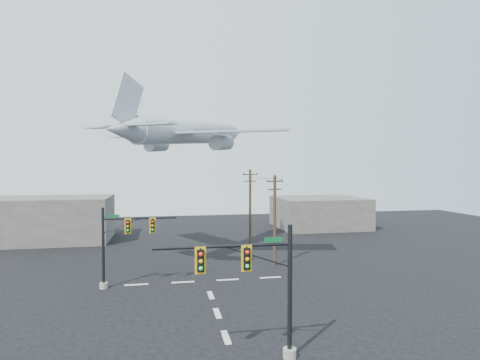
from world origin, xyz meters
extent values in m
plane|color=black|center=(0.00, 0.00, 0.00)|extent=(120.00, 120.00, 0.00)
cube|color=silver|center=(0.00, 0.00, 0.01)|extent=(0.40, 2.00, 0.01)
cube|color=silver|center=(0.00, 4.00, 0.01)|extent=(0.40, 2.00, 0.01)
cube|color=silver|center=(0.00, 8.00, 0.01)|extent=(0.40, 2.00, 0.01)
cube|color=silver|center=(-6.00, 12.00, 0.01)|extent=(2.00, 0.40, 0.01)
cube|color=silver|center=(-2.00, 12.00, 0.01)|extent=(2.00, 0.40, 0.01)
cube|color=silver|center=(2.00, 12.00, 0.01)|extent=(2.00, 0.40, 0.01)
cube|color=silver|center=(6.00, 12.00, 0.01)|extent=(2.00, 0.40, 0.01)
cylinder|color=gray|center=(2.95, -3.18, 0.26)|extent=(0.72, 0.72, 0.51)
cylinder|color=black|center=(2.95, -3.18, 3.59)|extent=(0.25, 0.25, 7.18)
cylinder|color=black|center=(-0.62, -3.18, 6.16)|extent=(7.14, 0.16, 0.16)
cylinder|color=black|center=(1.16, -3.18, 5.54)|extent=(3.78, 0.08, 0.08)
cube|color=black|center=(0.57, -3.33, 5.51)|extent=(0.35, 0.31, 1.13)
cube|color=#E1B30D|center=(0.57, -3.31, 5.51)|extent=(0.56, 0.04, 1.39)
sphere|color=#FF1D0E|center=(0.57, -3.50, 5.87)|extent=(0.21, 0.21, 0.21)
sphere|color=orange|center=(0.57, -3.50, 5.51)|extent=(0.21, 0.21, 0.21)
sphere|color=#0BBF4A|center=(0.57, -3.50, 5.15)|extent=(0.21, 0.21, 0.21)
cube|color=black|center=(-1.81, -3.33, 5.51)|extent=(0.35, 0.31, 1.13)
cube|color=#E1B30D|center=(-1.81, -3.31, 5.51)|extent=(0.56, 0.04, 1.39)
sphere|color=#FF1D0E|center=(-1.81, -3.50, 5.87)|extent=(0.21, 0.21, 0.21)
sphere|color=orange|center=(-1.81, -3.50, 5.51)|extent=(0.21, 0.21, 0.21)
sphere|color=#0BBF4A|center=(-1.81, -3.50, 5.15)|extent=(0.21, 0.21, 0.21)
cube|color=#0B5127|center=(2.02, -3.24, 6.41)|extent=(0.97, 0.04, 0.27)
cylinder|color=gray|center=(-8.63, 11.46, 0.24)|extent=(0.68, 0.68, 0.49)
cylinder|color=black|center=(-8.63, 11.46, 3.40)|extent=(0.23, 0.23, 6.81)
cylinder|color=black|center=(-5.59, 11.46, 5.84)|extent=(6.08, 0.16, 0.16)
cylinder|color=black|center=(-7.11, 11.46, 5.25)|extent=(3.26, 0.08, 0.08)
cube|color=black|center=(-6.60, 11.31, 5.22)|extent=(0.33, 0.29, 1.07)
cube|color=#E1B30D|center=(-6.60, 11.33, 5.22)|extent=(0.54, 0.04, 1.31)
sphere|color=#FF1D0E|center=(-6.60, 11.15, 5.56)|extent=(0.19, 0.19, 0.19)
sphere|color=orange|center=(-6.60, 11.15, 5.22)|extent=(0.19, 0.19, 0.19)
sphere|color=#0BBF4A|center=(-6.60, 11.15, 4.88)|extent=(0.19, 0.19, 0.19)
cube|color=black|center=(-4.57, 11.31, 5.22)|extent=(0.33, 0.29, 1.07)
cube|color=#E1B30D|center=(-4.57, 11.33, 5.22)|extent=(0.54, 0.04, 1.31)
sphere|color=#FF1D0E|center=(-4.57, 11.15, 5.56)|extent=(0.19, 0.19, 0.19)
sphere|color=orange|center=(-4.57, 11.15, 5.22)|extent=(0.19, 0.19, 0.19)
sphere|color=#0BBF4A|center=(-4.57, 11.15, 4.88)|extent=(0.19, 0.19, 0.19)
cube|color=#0B5127|center=(-7.75, 11.40, 6.08)|extent=(0.92, 0.04, 0.25)
cylinder|color=#42301C|center=(7.60, 16.29, 4.67)|extent=(0.31, 0.31, 9.33)
cube|color=#42301C|center=(7.60, 16.29, 8.71)|extent=(1.85, 0.54, 0.12)
cube|color=#42301C|center=(7.60, 16.29, 7.88)|extent=(1.44, 0.45, 0.12)
cylinder|color=black|center=(6.79, 16.10, 8.81)|extent=(0.10, 0.10, 0.12)
cylinder|color=black|center=(7.60, 16.29, 8.81)|extent=(0.10, 0.10, 0.12)
cylinder|color=black|center=(8.41, 16.48, 8.81)|extent=(0.10, 0.10, 0.12)
cylinder|color=#42301C|center=(7.48, 27.66, 4.92)|extent=(0.33, 0.33, 9.84)
cube|color=#42301C|center=(7.48, 27.66, 9.17)|extent=(1.90, 0.84, 0.13)
cube|color=#42301C|center=(7.48, 27.66, 8.29)|extent=(1.49, 0.68, 0.13)
cylinder|color=black|center=(6.65, 27.98, 9.29)|extent=(0.11, 0.11, 0.13)
cylinder|color=black|center=(7.48, 27.66, 9.29)|extent=(0.11, 0.11, 0.13)
cylinder|color=black|center=(8.30, 27.34, 9.29)|extent=(0.11, 0.11, 0.13)
cylinder|color=black|center=(6.68, 21.97, 8.89)|extent=(0.21, 11.37, 0.03)
cylinder|color=black|center=(8.39, 21.97, 8.89)|extent=(0.10, 11.37, 0.03)
cylinder|color=#A6ABB2|center=(-0.78, 21.20, 14.10)|extent=(12.78, 15.39, 3.80)
cone|color=#A6ABB2|center=(5.64, 29.50, 14.76)|extent=(4.60, 4.83, 2.97)
cone|color=#A6ABB2|center=(-7.20, 12.89, 13.44)|extent=(4.37, 4.65, 2.69)
cube|color=#A6ABB2|center=(-6.33, 24.00, 13.77)|extent=(8.51, 11.63, 0.45)
cube|color=#A6ABB2|center=(3.33, 16.53, 13.77)|extent=(11.67, 6.20, 0.45)
cylinder|color=#A6ABB2|center=(-4.40, 23.50, 12.71)|extent=(2.94, 3.17, 1.70)
cylinder|color=#A6ABB2|center=(2.36, 18.27, 12.71)|extent=(2.94, 3.17, 1.70)
cube|color=#A6ABB2|center=(-6.72, 13.52, 16.06)|extent=(2.68, 3.37, 4.97)
cube|color=#A6ABB2|center=(-9.09, 14.92, 13.82)|extent=(4.08, 4.54, 0.27)
cube|color=#A6ABB2|center=(-4.76, 11.58, 13.82)|extent=(4.67, 3.39, 0.27)
cube|color=slate|center=(-20.00, 35.00, 3.00)|extent=(18.00, 10.00, 6.00)
cube|color=slate|center=(22.00, 40.00, 2.50)|extent=(14.00, 12.00, 5.00)
camera|label=1|loc=(-3.60, -23.39, 10.28)|focal=30.00mm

